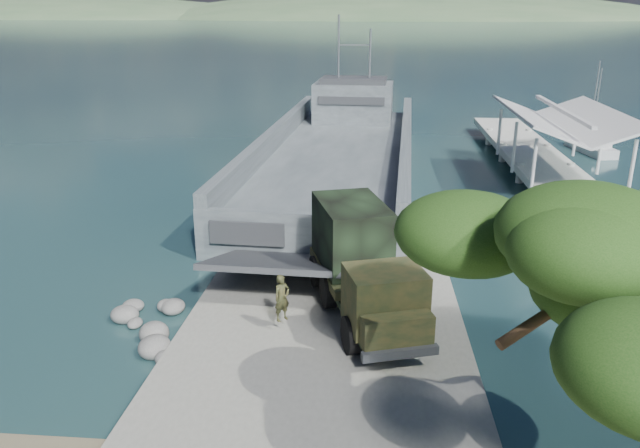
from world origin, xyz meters
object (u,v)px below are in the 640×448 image
(pier, at_px, (560,172))
(soldier, at_px, (282,308))
(military_truck, at_px, (361,263))
(landing_craft, at_px, (339,163))
(sailboat_near, at_px, (591,148))
(sailboat_far, at_px, (589,138))

(pier, distance_m, soldier, 23.64)
(pier, distance_m, military_truck, 20.66)
(landing_craft, distance_m, soldier, 22.78)
(sailboat_near, distance_m, sailboat_far, 4.36)
(pier, relative_size, sailboat_far, 6.27)
(soldier, bearing_deg, military_truck, -10.79)
(sailboat_near, bearing_deg, soldier, -133.78)
(military_truck, relative_size, soldier, 4.99)
(pier, relative_size, soldier, 26.30)
(landing_craft, height_order, military_truck, landing_craft)
(landing_craft, distance_m, sailboat_far, 24.67)
(soldier, distance_m, sailboat_far, 41.84)
(sailboat_near, height_order, sailboat_far, sailboat_far)
(landing_craft, xyz_separation_m, sailboat_far, (20.94, 13.04, -0.55))
(soldier, relative_size, sailboat_far, 0.24)
(landing_craft, xyz_separation_m, military_truck, (1.96, -21.00, 1.43))
(soldier, bearing_deg, pier, 8.03)
(military_truck, bearing_deg, sailboat_far, 43.76)
(pier, relative_size, landing_craft, 1.14)
(military_truck, distance_m, sailboat_far, 39.02)
(landing_craft, relative_size, sailboat_far, 5.49)
(military_truck, bearing_deg, sailboat_near, 42.08)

